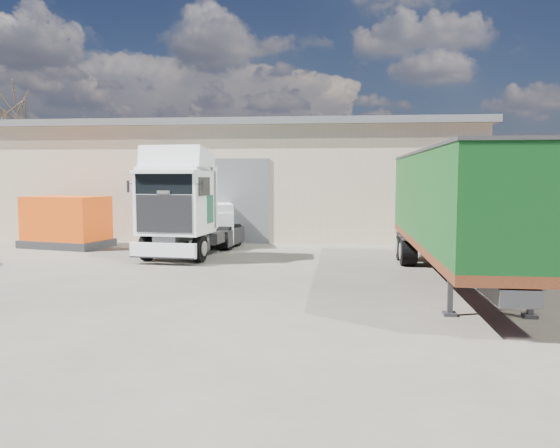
# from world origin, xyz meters

# --- Properties ---
(ground) EXTENTS (120.00, 120.00, 0.00)m
(ground) POSITION_xyz_m (0.00, 0.00, 0.00)
(ground) COLOR #2A2822
(ground) RESTS_ON ground
(warehouse) EXTENTS (30.60, 12.60, 5.42)m
(warehouse) POSITION_xyz_m (-6.00, 16.00, 2.66)
(warehouse) COLOR #C6B498
(warehouse) RESTS_ON ground
(bare_tree) EXTENTS (4.00, 4.00, 9.60)m
(bare_tree) POSITION_xyz_m (-18.00, 20.00, 7.92)
(bare_tree) COLOR #382B21
(bare_tree) RESTS_ON ground
(tractor_unit) EXTENTS (2.78, 6.00, 3.87)m
(tractor_unit) POSITION_xyz_m (-2.54, 5.91, 1.63)
(tractor_unit) COLOR black
(tractor_unit) RESTS_ON ground
(box_trailer) EXTENTS (2.38, 10.59, 3.51)m
(box_trailer) POSITION_xyz_m (5.93, 1.85, 2.14)
(box_trailer) COLOR #2D2D30
(box_trailer) RESTS_ON ground
(panel_van) EXTENTS (2.76, 4.56, 1.74)m
(panel_van) POSITION_xyz_m (-2.49, 9.63, 0.90)
(panel_van) COLOR black
(panel_van) RESTS_ON ground
(orange_skip) EXTENTS (3.65, 2.73, 2.05)m
(orange_skip) POSITION_xyz_m (-8.00, 8.05, 0.89)
(orange_skip) COLOR #2D2D30
(orange_skip) RESTS_ON ground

